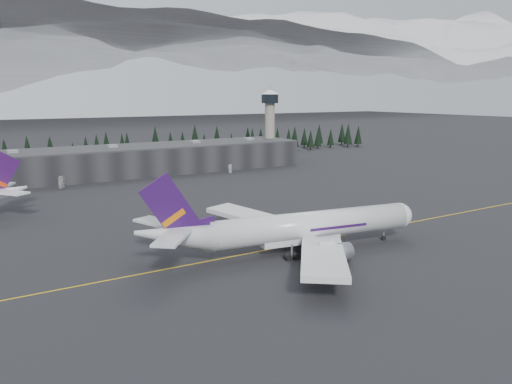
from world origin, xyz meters
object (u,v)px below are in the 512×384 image
control_tower (270,118)px  gse_vehicle_a (61,187)px  terminal (135,160)px  jet_main (288,228)px  gse_vehicle_b (230,172)px

control_tower → gse_vehicle_a: (-111.42, -25.25, -22.70)m
terminal → control_tower: 76.98m
terminal → control_tower: (75.00, 3.00, 17.11)m
jet_main → gse_vehicle_b: 118.13m
control_tower → gse_vehicle_a: control_tower is taller
gse_vehicle_a → gse_vehicle_b: (73.76, 0.36, -0.01)m
gse_vehicle_a → gse_vehicle_b: gse_vehicle_a is taller
terminal → gse_vehicle_b: (37.35, -21.89, -5.60)m
control_tower → jet_main: size_ratio=0.55×
terminal → gse_vehicle_a: terminal is taller
jet_main → gse_vehicle_a: jet_main is taller
gse_vehicle_a → jet_main: bearing=-103.8°
terminal → jet_main: bearing=-93.2°
terminal → gse_vehicle_a: size_ratio=31.32×
gse_vehicle_a → terminal: bearing=2.7°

